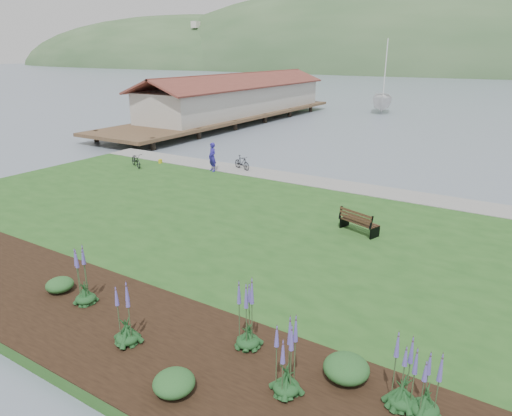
# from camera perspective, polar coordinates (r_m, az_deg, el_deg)

# --- Properties ---
(ground) EXTENTS (600.00, 600.00, 0.00)m
(ground) POSITION_cam_1_polar(r_m,az_deg,el_deg) (21.51, 0.39, -2.06)
(ground) COLOR slate
(ground) RESTS_ON ground
(lawn) EXTENTS (34.00, 20.00, 0.40)m
(lawn) POSITION_cam_1_polar(r_m,az_deg,el_deg) (19.89, -2.64, -3.27)
(lawn) COLOR #214E1B
(lawn) RESTS_ON ground
(shoreline_path) EXTENTS (34.00, 2.20, 0.03)m
(shoreline_path) POSITION_cam_1_polar(r_m,az_deg,el_deg) (27.21, 8.07, 3.20)
(shoreline_path) COLOR gray
(shoreline_path) RESTS_ON lawn
(garden_bed) EXTENTS (24.00, 4.40, 0.04)m
(garden_bed) POSITION_cam_1_polar(r_m,az_deg,el_deg) (12.78, -11.83, -16.32)
(garden_bed) COLOR black
(garden_bed) RESTS_ON lawn
(pier_pavilion) EXTENTS (8.00, 36.00, 5.40)m
(pier_pavilion) POSITION_cam_1_polar(r_m,az_deg,el_deg) (54.30, -2.37, 13.58)
(pier_pavilion) COLOR #4C3826
(pier_pavilion) RESTS_ON ground
(park_bench) EXTENTS (1.82, 1.20, 1.05)m
(park_bench) POSITION_cam_1_polar(r_m,az_deg,el_deg) (19.77, 12.63, -1.63)
(park_bench) COLOR #311F13
(park_bench) RESTS_ON lawn
(person) EXTENTS (0.94, 0.81, 2.17)m
(person) POSITION_cam_1_polar(r_m,az_deg,el_deg) (29.48, -5.49, 6.67)
(person) COLOR navy
(person) RESTS_ON lawn
(bicycle_a) EXTENTS (1.35, 1.84, 0.92)m
(bicycle_a) POSITION_cam_1_polar(r_m,az_deg,el_deg) (31.60, -14.77, 5.80)
(bicycle_a) COLOR black
(bicycle_a) RESTS_ON lawn
(bicycle_b) EXTENTS (0.92, 1.58, 0.92)m
(bicycle_b) POSITION_cam_1_polar(r_m,az_deg,el_deg) (29.91, -1.77, 5.70)
(bicycle_b) COLOR black
(bicycle_b) RESTS_ON lawn
(sailboat) EXTENTS (14.03, 14.17, 29.68)m
(sailboat) POSITION_cam_1_polar(r_m,az_deg,el_deg) (64.31, 15.42, 11.41)
(sailboat) COLOR silver
(sailboat) RESTS_ON ground
(pannier) EXTENTS (0.21, 0.28, 0.27)m
(pannier) POSITION_cam_1_polar(r_m,az_deg,el_deg) (32.40, -11.87, 5.75)
(pannier) COLOR gold
(pannier) RESTS_ON lawn
(echium_0) EXTENTS (0.62, 0.62, 1.96)m
(echium_0) POSITION_cam_1_polar(r_m,az_deg,el_deg) (12.60, -16.00, -13.17)
(echium_0) COLOR #153A1B
(echium_0) RESTS_ON garden_bed
(echium_1) EXTENTS (0.62, 0.62, 2.26)m
(echium_1) POSITION_cam_1_polar(r_m,az_deg,el_deg) (11.90, -1.03, -13.32)
(echium_1) COLOR #153A1B
(echium_1) RESTS_ON garden_bed
(echium_2) EXTENTS (0.62, 0.62, 1.96)m
(echium_2) POSITION_cam_1_polar(r_m,az_deg,el_deg) (10.58, 3.89, -18.65)
(echium_2) COLOR #153A1B
(echium_2) RESTS_ON garden_bed
(echium_3) EXTENTS (0.62, 0.62, 1.86)m
(echium_3) POSITION_cam_1_polar(r_m,az_deg,el_deg) (10.75, 20.64, -20.29)
(echium_3) COLOR #153A1B
(echium_3) RESTS_ON garden_bed
(echium_4) EXTENTS (0.62, 0.62, 2.28)m
(echium_4) POSITION_cam_1_polar(r_m,az_deg,el_deg) (14.73, -20.85, -7.90)
(echium_4) COLOR #153A1B
(echium_4) RESTS_ON garden_bed
(echium_5) EXTENTS (0.62, 0.62, 1.94)m
(echium_5) POSITION_cam_1_polar(r_m,az_deg,el_deg) (10.75, 18.10, -19.38)
(echium_5) COLOR #153A1B
(echium_5) RESTS_ON garden_bed
(shrub_0) EXTENTS (0.87, 0.87, 0.43)m
(shrub_0) POSITION_cam_1_polar(r_m,az_deg,el_deg) (16.06, -23.33, -8.80)
(shrub_0) COLOR #1E4C21
(shrub_0) RESTS_ON garden_bed
(shrub_1) EXTENTS (0.96, 0.96, 0.48)m
(shrub_1) POSITION_cam_1_polar(r_m,az_deg,el_deg) (11.11, -10.22, -20.71)
(shrub_1) COLOR #1E4C21
(shrub_1) RESTS_ON garden_bed
(shrub_2) EXTENTS (1.09, 1.09, 0.54)m
(shrub_2) POSITION_cam_1_polar(r_m,az_deg,el_deg) (11.49, 11.23, -19.04)
(shrub_2) COLOR #1E4C21
(shrub_2) RESTS_ON garden_bed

